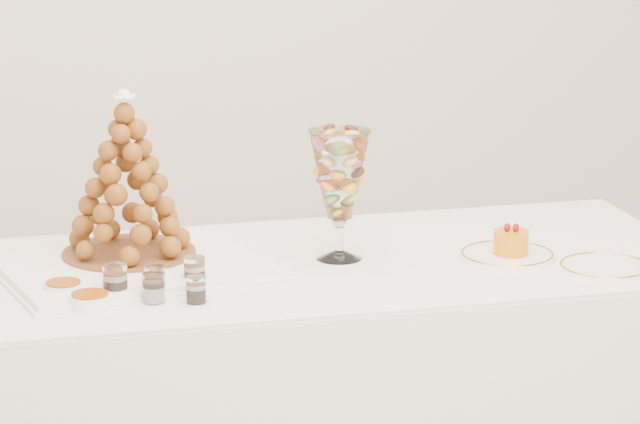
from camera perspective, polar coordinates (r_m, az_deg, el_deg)
name	(u,v)px	position (r m, az deg, el deg)	size (l,w,h in m)	color
buffet_table	(290,411)	(3.92, -1.14, -7.50)	(2.13, 0.97, 0.79)	white
lace_tray	(134,267)	(3.75, -7.02, -2.06)	(0.61, 0.46, 0.02)	white
macaron_vase	(339,176)	(3.77, 0.74, 1.37)	(0.15, 0.15, 0.33)	white
cake_plate	(507,255)	(3.86, 7.06, -1.64)	(0.24, 0.24, 0.01)	white
spare_plate	(605,267)	(3.81, 10.67, -2.05)	(0.23, 0.23, 0.01)	white
verrine_a	(115,281)	(3.55, -7.72, -2.58)	(0.06, 0.06, 0.08)	white
verrine_b	(155,280)	(3.57, -6.25, -2.56)	(0.05, 0.05, 0.07)	white
verrine_c	(195,271)	(3.62, -4.75, -2.23)	(0.05, 0.05, 0.07)	white
verrine_d	(154,288)	(3.50, -6.28, -2.85)	(0.05, 0.05, 0.07)	white
verrine_e	(196,290)	(3.49, -4.69, -2.93)	(0.05, 0.05, 0.06)	white
ramekin_back	(63,289)	(3.59, -9.64, -2.88)	(0.09, 0.09, 0.03)	white
ramekin_front	(90,301)	(3.49, -8.65, -3.33)	(0.09, 0.09, 0.03)	white
croquembouche	(126,175)	(3.77, -7.30, 1.39)	(0.35, 0.35, 0.42)	brown
mousse_cake	(511,242)	(3.85, 7.21, -1.12)	(0.09, 0.09, 0.08)	orange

